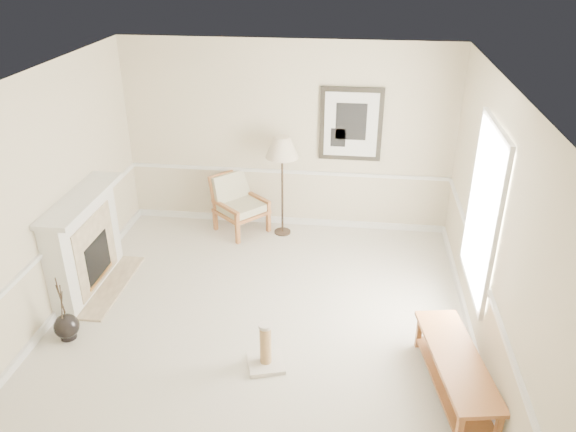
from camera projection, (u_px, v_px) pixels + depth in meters
The scene contains 8 objects.
ground at pixel (258, 327), 6.69m from camera, with size 5.50×5.50×0.00m, color silver.
room at pixel (268, 181), 5.91m from camera, with size 5.04×5.54×2.92m.
fireplace at pixel (85, 244), 7.19m from camera, with size 0.64×1.64×1.31m.
floor_vase at pixel (67, 327), 6.44m from camera, with size 0.29×0.29×0.84m.
armchair at pixel (237, 201), 8.75m from camera, with size 0.99×0.98×0.90m.
floor_lamp at pixel (282, 150), 8.21m from camera, with size 0.60×0.60×1.57m.
bench at pixel (455, 368), 5.62m from camera, with size 0.72×1.60×0.44m.
scratching_post at pixel (266, 352), 6.02m from camera, with size 0.47×0.47×0.54m.
Camera 1 is at (1.02, -5.30, 4.18)m, focal length 35.00 mm.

